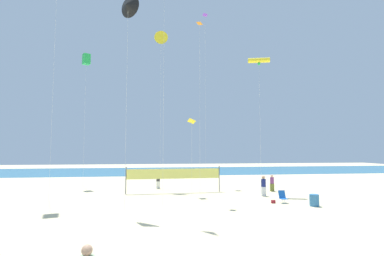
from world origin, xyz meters
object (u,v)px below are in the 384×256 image
beachgoer_charcoal_shirt (158,180)px  beachgoer_plum_shirt (272,182)px  volleyball_net (174,175)px  kite_violet_diamond (205,20)px  trash_barrel (314,200)px  kite_yellow_diamond (192,121)px  folding_beach_chair (283,196)px  kite_orange_diamond (200,30)px  beach_handbag (273,202)px  kite_black_delta (128,6)px  beachgoer_navy_shirt (263,185)px  kite_yellow_delta (161,38)px  kite_green_box (86,59)px  kite_yellow_tube (259,61)px

beachgoer_charcoal_shirt → beachgoer_plum_shirt: 11.20m
volleyball_net → kite_violet_diamond: kite_violet_diamond is taller
trash_barrel → beachgoer_plum_shirt: bearing=90.3°
beachgoer_plum_shirt → volleyball_net: (-9.28, 0.29, 0.79)m
kite_yellow_diamond → volleyball_net: bearing=134.2°
folding_beach_chair → trash_barrel: folding_beach_chair is taller
beachgoer_charcoal_shirt → kite_orange_diamond: bearing=-154.4°
beach_handbag → kite_black_delta: size_ratio=0.02×
beachgoer_charcoal_shirt → beach_handbag: size_ratio=5.51×
beachgoer_navy_shirt → kite_yellow_delta: kite_yellow_delta is taller
folding_beach_chair → kite_black_delta: kite_black_delta is taller
trash_barrel → kite_green_box: 26.66m
volleyball_net → beach_handbag: bearing=-40.5°
volleyball_net → kite_green_box: (-9.43, 5.94, 12.32)m
beachgoer_navy_shirt → kite_green_box: bearing=96.1°
beach_handbag → kite_black_delta: 17.37m
beachgoer_charcoal_shirt → beach_handbag: 12.28m
kite_yellow_diamond → beachgoer_navy_shirt: bearing=-11.7°
trash_barrel → kite_violet_diamond: kite_violet_diamond is taller
kite_black_delta → kite_yellow_tube: kite_black_delta is taller
beachgoer_charcoal_shirt → kite_black_delta: (-2.29, -9.99, 12.98)m
kite_black_delta → kite_green_box: kite_black_delta is taller
folding_beach_chair → trash_barrel: bearing=-56.5°
kite_yellow_tube → beachgoer_charcoal_shirt: bearing=156.9°
beachgoer_plum_shirt → kite_green_box: kite_green_box is taller
kite_black_delta → kite_green_box: size_ratio=1.01×
folding_beach_chair → beach_handbag: size_ratio=3.06×
folding_beach_chair → kite_green_box: (-17.13, 11.77, 13.49)m
trash_barrel → kite_violet_diamond: bearing=111.2°
kite_black_delta → folding_beach_chair: bearing=5.3°
beachgoer_plum_shirt → kite_black_delta: size_ratio=0.11×
kite_black_delta → kite_yellow_delta: bearing=76.6°
kite_yellow_delta → kite_orange_diamond: (3.02, -7.37, -2.11)m
folding_beach_chair → kite_yellow_delta: 20.12m
trash_barrel → kite_yellow_tube: (-1.35, 6.41, 11.95)m
kite_black_delta → beachgoer_navy_shirt: bearing=20.4°
beachgoer_charcoal_shirt → beachgoer_plum_shirt: bearing=-106.8°
beachgoer_plum_shirt → kite_violet_diamond: (-5.20, 6.44, 18.57)m
trash_barrel → kite_yellow_delta: 21.63m
beach_handbag → folding_beach_chair: bearing=6.2°
kite_yellow_delta → kite_yellow_diamond: 11.03m
trash_barrel → volleyball_net: size_ratio=0.09×
beachgoer_charcoal_shirt → kite_yellow_diamond: kite_yellow_diamond is taller
kite_yellow_tube → kite_green_box: bearing=158.5°
volleyball_net → kite_yellow_diamond: kite_yellow_diamond is taller
beachgoer_navy_shirt → kite_yellow_diamond: bearing=111.7°
kite_green_box → kite_yellow_tube: bearing=-21.5°
beachgoer_navy_shirt → beachgoer_plum_shirt: bearing=-3.3°
trash_barrel → volleyball_net: 11.91m
trash_barrel → kite_orange_diamond: size_ratio=0.06×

